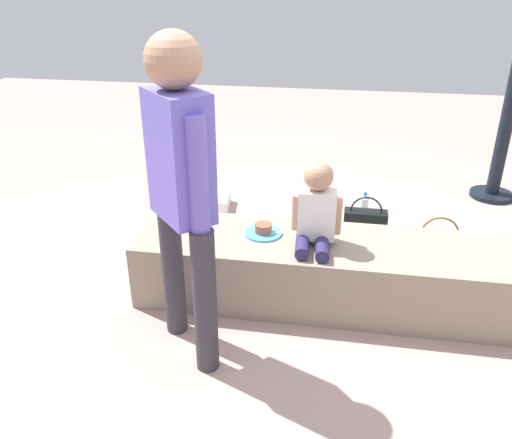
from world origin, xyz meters
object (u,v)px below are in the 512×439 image
water_bottle_near_gift (364,207)px  party_cup_red (306,230)px  child_seated (316,210)px  adult_standing (181,177)px  gift_bag (317,203)px  cake_plate (263,231)px  cake_box_white (211,202)px  handbag_black_leather (365,226)px  handbag_brown_canvas (437,250)px

water_bottle_near_gift → party_cup_red: (-0.42, -0.39, -0.05)m
child_seated → adult_standing: bearing=-138.1°
adult_standing → gift_bag: adult_standing is taller
cake_plate → cake_box_white: size_ratio=0.70×
water_bottle_near_gift → handbag_black_leather: 0.41m
gift_bag → handbag_black_leather: bearing=-39.5°
water_bottle_near_gift → handbag_brown_canvas: handbag_brown_canvas is taller
adult_standing → cake_box_white: (-0.33, 1.72, -0.90)m
party_cup_red → handbag_brown_canvas: size_ratio=0.26×
handbag_brown_canvas → adult_standing: bearing=-142.7°
gift_bag → water_bottle_near_gift: 0.39m
party_cup_red → handbag_black_leather: (0.42, -0.02, 0.08)m
water_bottle_near_gift → cake_box_white: 1.24m
party_cup_red → handbag_brown_canvas: 0.93m
cake_plate → gift_bag: 1.10m
gift_bag → handbag_brown_canvas: size_ratio=0.90×
adult_standing → handbag_brown_canvas: size_ratio=4.20×
handbag_black_leather → cake_box_white: bearing=162.5°
cake_plate → gift_bag: bearing=76.0°
water_bottle_near_gift → handbag_brown_canvas: size_ratio=0.58×
child_seated → adult_standing: (-0.59, -0.53, 0.35)m
child_seated → cake_plate: (-0.31, 0.07, -0.19)m
child_seated → party_cup_red: child_seated is taller
party_cup_red → cake_box_white: cake_box_white is taller
child_seated → water_bottle_near_gift: (0.32, 1.21, -0.50)m
cake_box_white → handbag_black_leather: bearing=-17.5°
adult_standing → cake_box_white: adult_standing is taller
gift_bag → adult_standing: bearing=-108.4°
cake_plate → handbag_black_leather: cake_plate is taller
child_seated → gift_bag: (-0.05, 1.10, -0.45)m
party_cup_red → child_seated: bearing=-82.8°
child_seated → handbag_brown_canvas: size_ratio=1.28×
adult_standing → handbag_black_leather: (0.90, 1.33, -0.82)m
adult_standing → gift_bag: bearing=71.6°
cake_box_white → handbag_black_leather: handbag_black_leather is taller
handbag_black_leather → handbag_brown_canvas: (0.46, -0.30, 0.01)m
party_cup_red → cake_box_white: 0.90m
handbag_black_leather → water_bottle_near_gift: bearing=89.4°
handbag_brown_canvas → child_seated: bearing=-146.6°
cake_plate → party_cup_red: bearing=75.0°
cake_plate → water_bottle_near_gift: 1.34m
cake_plate → child_seated: bearing=-12.7°
party_cup_red → gift_bag: bearing=78.8°
party_cup_red → adult_standing: bearing=-109.8°
cake_box_white → handbag_black_leather: 1.30m
gift_bag → cake_box_white: 0.88m
gift_bag → cake_box_white: (-0.87, 0.09, -0.09)m
gift_bag → water_bottle_near_gift: gift_bag is taller
cake_plate → water_bottle_near_gift: bearing=61.4°
water_bottle_near_gift → handbag_black_leather: (-0.00, -0.41, 0.03)m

